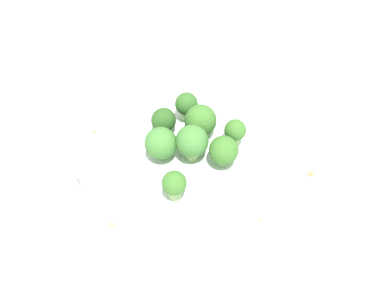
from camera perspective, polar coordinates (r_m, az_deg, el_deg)
ground_plane at (r=0.58m, az=-0.00°, el=-4.24°), size 3.00×3.00×0.00m
bowl at (r=0.56m, az=-0.00°, el=-3.13°), size 0.22×0.22×0.04m
broccoli_floret_0 at (r=0.53m, az=-4.76°, el=0.06°), size 0.05×0.05×0.05m
broccoli_floret_1 at (r=0.49m, az=-2.71°, el=-6.19°), size 0.03×0.03×0.05m
broccoli_floret_2 at (r=0.55m, az=1.31°, el=3.55°), size 0.05×0.05×0.06m
broccoli_floret_3 at (r=0.52m, az=0.49°, el=0.04°), size 0.05×0.05×0.06m
broccoli_floret_4 at (r=0.55m, az=6.56°, el=1.82°), size 0.03×0.03×0.05m
broccoli_floret_5 at (r=0.52m, az=4.84°, el=-1.03°), size 0.04×0.04×0.05m
broccoli_floret_6 at (r=0.56m, az=-4.35°, el=3.58°), size 0.04×0.04×0.05m
broccoli_floret_7 at (r=0.58m, az=-0.85°, el=5.93°), size 0.04×0.04×0.05m
pepper_shaker at (r=0.56m, az=-18.65°, el=-5.71°), size 0.03×0.03×0.06m
almond_crumb_0 at (r=0.65m, az=-14.68°, el=1.87°), size 0.01×0.01×0.01m
almond_crumb_1 at (r=0.60m, az=17.72°, el=-4.19°), size 0.01×0.01×0.01m
almond_crumb_2 at (r=0.54m, az=-12.25°, el=-11.81°), size 0.01×0.01×0.01m
almond_crumb_3 at (r=0.54m, az=10.40°, el=-11.28°), size 0.01×0.01×0.01m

